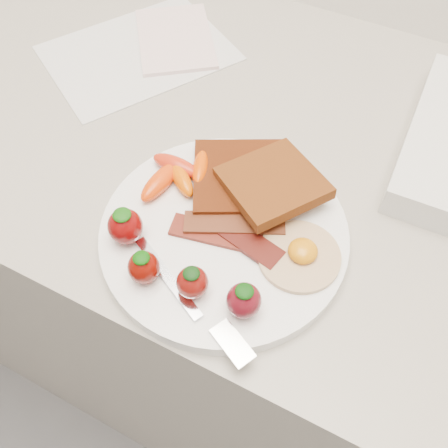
% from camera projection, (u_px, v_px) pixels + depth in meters
% --- Properties ---
extents(counter, '(2.00, 0.60, 0.90)m').
position_uv_depth(counter, '(265.00, 301.00, 1.00)').
color(counter, gray).
rests_on(counter, ground).
extents(plate, '(0.27, 0.27, 0.02)m').
position_uv_depth(plate, '(224.00, 234.00, 0.55)').
color(plate, white).
rests_on(plate, counter).
extents(toast_lower, '(0.14, 0.14, 0.01)m').
position_uv_depth(toast_lower, '(241.00, 178.00, 0.57)').
color(toast_lower, black).
rests_on(toast_lower, plate).
extents(toast_upper, '(0.14, 0.14, 0.02)m').
position_uv_depth(toast_upper, '(273.00, 183.00, 0.55)').
color(toast_upper, '#4B2A12').
rests_on(toast_upper, toast_lower).
extents(fried_egg, '(0.09, 0.09, 0.02)m').
position_uv_depth(fried_egg, '(300.00, 255.00, 0.51)').
color(fried_egg, beige).
rests_on(fried_egg, plate).
extents(bacon_strips, '(0.13, 0.08, 0.01)m').
position_uv_depth(bacon_strips, '(231.00, 231.00, 0.53)').
color(bacon_strips, '#3D0D06').
rests_on(bacon_strips, plate).
extents(baby_carrots, '(0.08, 0.10, 0.02)m').
position_uv_depth(baby_carrots, '(177.00, 174.00, 0.57)').
color(baby_carrots, red).
rests_on(baby_carrots, plate).
extents(strawberries, '(0.18, 0.07, 0.04)m').
position_uv_depth(strawberries, '(172.00, 264.00, 0.49)').
color(strawberries, '#650606').
rests_on(strawberries, plate).
extents(fork, '(0.17, 0.08, 0.00)m').
position_uv_depth(fork, '(196.00, 306.00, 0.48)').
color(fork, white).
rests_on(fork, plate).
extents(paper_sheet, '(0.30, 0.32, 0.00)m').
position_uv_depth(paper_sheet, '(138.00, 53.00, 0.74)').
color(paper_sheet, silver).
rests_on(paper_sheet, counter).
extents(notepad, '(0.18, 0.19, 0.01)m').
position_uv_depth(notepad, '(175.00, 38.00, 0.75)').
color(notepad, silver).
rests_on(notepad, paper_sheet).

